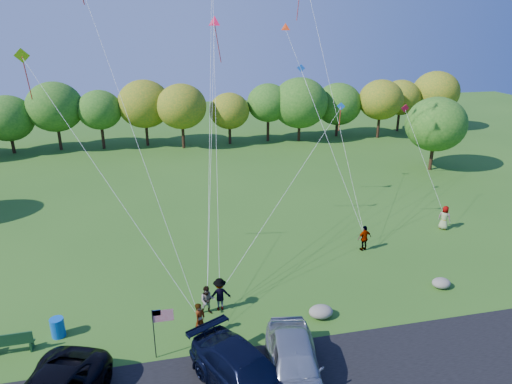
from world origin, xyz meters
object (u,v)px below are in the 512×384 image
minivan_navy (246,375)px  flyer_c (220,294)px  flyer_b (207,300)px  park_bench (10,343)px  flyer_a (200,320)px  flyer_d (364,238)px  flyer_e (444,218)px  trash_barrel (58,327)px  minivan_silver (294,363)px

minivan_navy → flyer_c: flyer_c is taller
flyer_c → minivan_navy: bearing=90.1°
flyer_b → park_bench: size_ratio=0.81×
flyer_a → flyer_d: 13.33m
flyer_a → flyer_d: (11.60, 6.57, -0.02)m
flyer_b → flyer_e: bearing=22.1°
flyer_a → flyer_c: (1.25, 1.99, 0.01)m
flyer_b → trash_barrel: size_ratio=1.65×
minivan_navy → flyer_d: (10.13, 10.63, -0.05)m
minivan_navy → minivan_silver: (2.07, 0.14, 0.06)m
flyer_e → trash_barrel: flyer_e is taller
flyer_c → flyer_b: bearing=19.3°
flyer_b → flyer_e: size_ratio=0.90×
flyer_e → minivan_silver: bearing=89.9°
flyer_e → park_bench: 28.48m
minivan_silver → trash_barrel: (-10.28, 5.40, -0.51)m
flyer_a → flyer_b: 1.82m
flyer_d → minivan_navy: bearing=35.9°
flyer_d → flyer_e: flyer_e is taller
minivan_navy → flyer_e: 21.33m
flyer_d → flyer_e: bearing=-176.1°
park_bench → trash_barrel: bearing=23.0°
trash_barrel → flyer_a: bearing=-12.4°
flyer_e → park_bench: bearing=66.8°
flyer_e → trash_barrel: (-25.52, -6.93, -0.41)m
minivan_navy → flyer_e: bearing=9.2°
flyer_a → trash_barrel: 6.92m
minivan_silver → flyer_c: (-2.29, 5.91, -0.08)m
flyer_e → trash_barrel: size_ratio=1.83×
minivan_silver → flyer_c: bearing=120.3°
flyer_e → park_bench: size_ratio=0.90×
flyer_a → trash_barrel: flyer_a is taller
minivan_navy → flyer_a: (-1.47, 4.06, -0.03)m
flyer_b → trash_barrel: 7.32m
flyer_c → flyer_d: flyer_c is taller
flyer_c → flyer_d: size_ratio=1.03×
minivan_navy → trash_barrel: minivan_navy is taller
flyer_c → trash_barrel: flyer_c is taller
minivan_navy → park_bench: (-10.09, 4.69, -0.34)m
flyer_b → flyer_d: 12.05m
minivan_navy → flyer_b: bearing=72.3°
trash_barrel → park_bench: bearing=-155.6°
trash_barrel → flyer_c: bearing=3.6°
minivan_silver → flyer_a: bearing=141.2°
flyer_d → trash_barrel: size_ratio=1.81×
flyer_c → flyer_d: bearing=-158.1°
minivan_silver → park_bench: bearing=168.7°
flyer_d → trash_barrel: 19.04m
flyer_a → park_bench: (-8.62, 0.63, -0.32)m
flyer_b → minivan_silver: bearing=-60.3°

